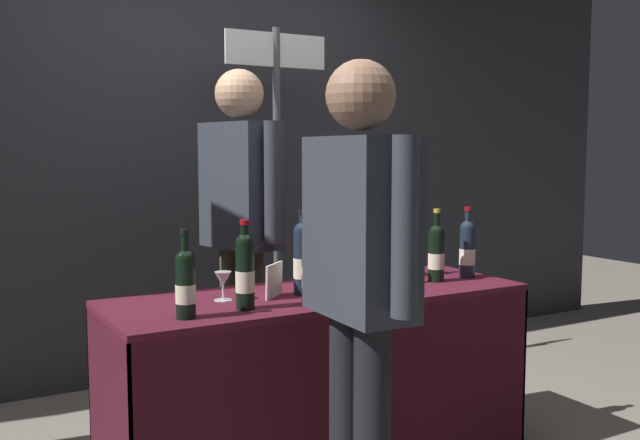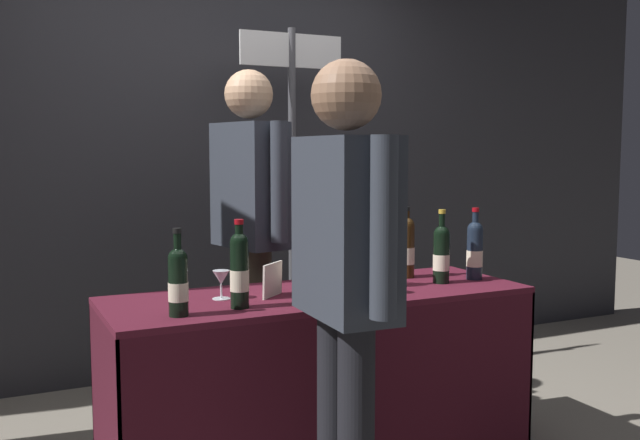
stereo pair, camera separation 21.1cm
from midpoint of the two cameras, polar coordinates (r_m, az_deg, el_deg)
The scene contains 17 objects.
back_partition at distance 4.37m, azimuth -11.88°, elevation 5.48°, with size 6.87×0.12×2.70m, color #2D2D33.
tasting_table at distance 3.02m, azimuth -2.04°, elevation -10.36°, with size 1.76×0.61×0.76m.
featured_wine_bottle at distance 3.20m, azimuth 7.44°, elevation -2.56°, with size 0.07×0.07×0.33m.
display_bottle_0 at distance 3.31m, azimuth 4.60°, elevation -2.07°, with size 0.08×0.08×0.33m.
display_bottle_1 at distance 2.65m, azimuth -8.32°, elevation -4.00°, with size 0.07×0.07×0.33m.
display_bottle_2 at distance 2.55m, azimuth -13.09°, elevation -4.91°, with size 0.07×0.07×0.31m.
display_bottle_3 at distance 2.70m, azimuth -2.93°, elevation -3.67°, with size 0.08×0.08×0.36m.
display_bottle_4 at distance 3.05m, azimuth 1.95°, elevation -2.82°, with size 0.08×0.08×0.33m.
display_bottle_5 at distance 3.32m, azimuth 9.95°, elevation -2.22°, with size 0.07×0.07×0.33m.
display_bottle_6 at distance 2.89m, azimuth -3.45°, elevation -2.98°, with size 0.08×0.08×0.35m.
wine_glass_near_vendor at distance 2.82m, azimuth -9.92°, elevation -4.79°, with size 0.07×0.07×0.11m.
wine_glass_mid at distance 2.92m, azimuth 2.71°, elevation -4.08°, with size 0.07×0.07×0.13m.
flower_vase at distance 3.03m, azimuth -0.96°, elevation -3.07°, with size 0.10×0.09×0.37m.
brochure_stand at distance 2.86m, azimuth -5.83°, elevation -4.84°, with size 0.15×0.01×0.14m, color silver.
vendor_presenter at distance 3.54m, azimuth -8.09°, elevation 0.79°, with size 0.29×0.59×1.74m.
taster_foreground_right at distance 2.30m, azimuth 0.58°, elevation -3.65°, with size 0.23×0.59×1.64m.
booth_signpost at distance 4.10m, azimuth -4.96°, elevation 5.02°, with size 0.62×0.04×2.04m.
Camera 1 is at (-1.45, -2.52, 1.35)m, focal length 39.95 mm.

